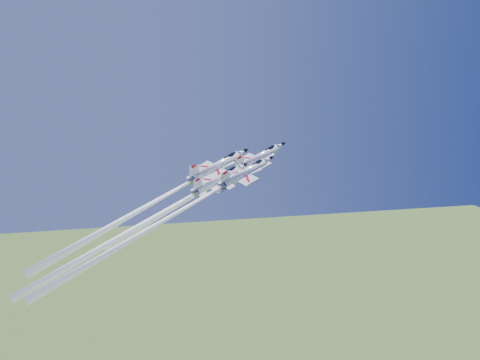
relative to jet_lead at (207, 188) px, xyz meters
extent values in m
cylinder|color=white|center=(13.16, 3.83, 5.88)|extent=(5.90, 5.27, 11.30)
cone|color=white|center=(19.10, 5.56, 8.54)|extent=(2.88, 2.71, 2.89)
cone|color=black|center=(20.48, 5.96, 9.16)|extent=(1.45, 1.37, 1.45)
cone|color=slate|center=(7.67, 2.23, 3.42)|extent=(2.54, 2.42, 1.94)
ellipsoid|color=black|center=(16.79, 4.77, 8.20)|extent=(3.07, 1.94, 2.07)
cube|color=black|center=(15.46, 4.34, 7.85)|extent=(1.07, 0.50, 0.70)
cube|color=white|center=(12.23, 3.60, 5.21)|extent=(6.39, 9.58, 3.03)
cube|color=white|center=(14.74, 5.54, 6.76)|extent=(3.13, 1.95, 1.48)
cube|color=white|center=(15.55, 3.34, 6.38)|extent=(3.13, 1.95, 1.48)
cube|color=white|center=(8.50, 2.49, 3.69)|extent=(3.37, 5.24, 1.62)
cube|color=white|center=(8.24, 2.13, 5.22)|extent=(2.98, 1.49, 3.50)
cube|color=red|center=(8.08, 1.85, 6.49)|extent=(1.23, 0.59, 0.95)
cube|color=black|center=(13.44, 4.07, 5.09)|extent=(8.59, 2.95, 3.93)
sphere|color=white|center=(7.46, 2.17, 3.33)|extent=(1.00, 0.94, 0.94)
cone|color=white|center=(-7.80, -2.27, -3.50)|extent=(13.45, 11.65, 32.60)
cylinder|color=white|center=(3.74, 7.77, 3.54)|extent=(6.78, 6.05, 12.97)
cone|color=white|center=(10.57, 9.76, 6.60)|extent=(3.31, 3.11, 3.32)
cone|color=black|center=(12.15, 10.22, 7.31)|extent=(1.67, 1.57, 1.66)
cone|color=slate|center=(-2.55, 5.94, 0.73)|extent=(2.92, 2.78, 2.23)
ellipsoid|color=black|center=(7.92, 8.85, 6.21)|extent=(3.52, 2.22, 2.38)
cube|color=black|center=(6.39, 8.36, 5.81)|extent=(1.23, 0.58, 0.80)
cube|color=white|center=(2.68, 7.51, 2.78)|extent=(7.34, 10.99, 3.47)
cube|color=white|center=(5.56, 9.74, 4.55)|extent=(3.59, 2.24, 1.70)
cube|color=white|center=(6.49, 7.22, 4.12)|extent=(3.59, 2.24, 1.70)
cube|color=white|center=(-1.60, 6.24, 1.04)|extent=(3.87, 6.01, 1.85)
cube|color=white|center=(-1.90, 5.83, 2.79)|extent=(3.42, 1.71, 4.01)
cube|color=red|center=(-2.09, 5.51, 4.25)|extent=(1.41, 0.68, 1.09)
cube|color=black|center=(4.07, 8.05, 2.64)|extent=(9.86, 3.39, 4.51)
sphere|color=white|center=(-2.79, 5.87, 0.62)|extent=(1.15, 1.08, 1.08)
cone|color=white|center=(-20.90, 0.61, -7.48)|extent=(15.87, 13.74, 38.62)
cylinder|color=white|center=(7.57, -5.07, 3.87)|extent=(5.67, 5.06, 10.86)
cone|color=white|center=(13.28, -3.41, 6.42)|extent=(2.77, 2.60, 2.78)
cone|color=black|center=(14.61, -3.03, 7.02)|extent=(1.40, 1.31, 1.39)
cone|color=slate|center=(2.30, -6.60, 1.51)|extent=(2.44, 2.33, 1.87)
ellipsoid|color=black|center=(11.06, -4.17, 6.10)|extent=(2.95, 1.86, 1.99)
cube|color=black|center=(9.78, -4.59, 5.77)|extent=(1.03, 0.48, 0.67)
cube|color=white|center=(6.68, -5.29, 3.23)|extent=(6.14, 9.20, 2.91)
cube|color=white|center=(9.09, -3.43, 4.71)|extent=(3.01, 1.87, 1.42)
cube|color=white|center=(9.87, -5.54, 4.35)|extent=(3.01, 1.87, 1.42)
cube|color=white|center=(3.10, -6.36, 1.77)|extent=(3.24, 5.03, 1.55)
cube|color=white|center=(2.85, -6.70, 3.24)|extent=(2.86, 1.43, 3.36)
cube|color=red|center=(2.69, -6.97, 4.46)|extent=(1.18, 0.57, 0.91)
cube|color=black|center=(7.84, -4.84, 3.11)|extent=(8.25, 2.83, 3.78)
sphere|color=white|center=(2.10, -6.66, 1.42)|extent=(0.96, 0.90, 0.90)
cone|color=white|center=(-17.62, -12.40, -7.41)|extent=(16.65, 14.35, 41.70)
cylinder|color=white|center=(1.94, -3.10, 2.20)|extent=(5.75, 5.13, 11.00)
cone|color=white|center=(7.73, -1.41, 4.79)|extent=(2.81, 2.64, 2.81)
cone|color=black|center=(9.07, -1.02, 5.39)|extent=(1.41, 1.33, 1.41)
cone|color=slate|center=(-3.39, -4.65, -0.19)|extent=(2.48, 2.36, 1.89)
ellipsoid|color=black|center=(5.48, -2.19, 4.46)|extent=(2.99, 1.89, 2.02)
cube|color=black|center=(4.18, -2.60, 4.12)|extent=(1.04, 0.49, 0.68)
cube|color=white|center=(1.04, -3.32, 1.55)|extent=(6.22, 9.32, 2.95)
cube|color=white|center=(3.48, -1.43, 3.05)|extent=(3.05, 1.90, 1.44)
cube|color=white|center=(4.27, -3.57, 2.69)|extent=(3.05, 1.90, 1.44)
cube|color=white|center=(-2.59, -4.40, 0.07)|extent=(3.28, 5.10, 1.57)
cube|color=white|center=(-2.84, -4.75, 1.56)|extent=(2.90, 1.45, 3.40)
cube|color=red|center=(-3.00, -5.02, 2.80)|extent=(1.20, 0.58, 0.92)
cube|color=black|center=(2.22, -2.86, 1.43)|extent=(8.36, 2.87, 3.83)
sphere|color=white|center=(-3.60, -4.71, -0.28)|extent=(0.97, 0.92, 0.92)
cone|color=white|center=(-21.89, -10.03, -8.47)|extent=(15.63, 13.49, 38.78)
camera|label=1|loc=(-21.96, -117.72, 22.23)|focal=40.00mm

